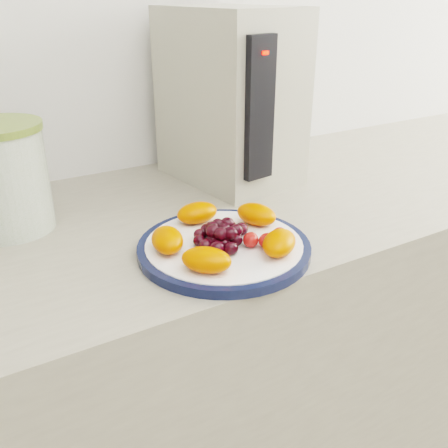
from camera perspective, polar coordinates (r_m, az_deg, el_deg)
counter at (r=1.22m, az=-1.02°, el=-17.63°), size 3.50×0.60×0.90m
cabinet_face at (r=1.25m, az=-1.00°, el=-18.64°), size 3.48×0.58×0.84m
plate_rim at (r=0.80m, az=0.00°, el=-2.75°), size 0.28×0.28×0.01m
plate_face at (r=0.80m, az=0.00°, el=-2.69°), size 0.25×0.25×0.02m
canister at (r=0.93m, az=-23.80°, el=4.47°), size 0.19×0.19×0.18m
appliance_body at (r=1.09m, az=0.68°, el=14.29°), size 0.24×0.31×0.35m
appliance_panel at (r=0.94m, az=4.02°, el=12.88°), size 0.06×0.03×0.26m
appliance_led at (r=0.92m, az=4.71°, el=18.92°), size 0.01×0.01×0.01m
fruit_plate at (r=0.79m, az=0.12°, el=-1.10°), size 0.24×0.23×0.04m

